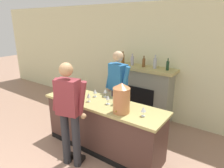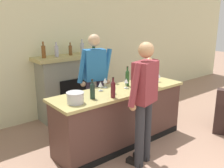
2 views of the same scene
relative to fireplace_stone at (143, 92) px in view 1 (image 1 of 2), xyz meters
name	(u,v)px [view 1 (image 1 of 2)]	position (x,y,z in m)	size (l,w,h in m)	color
wall_back_panel	(153,62)	(0.11, 0.26, 0.71)	(12.00, 0.07, 2.75)	beige
bar_counter	(103,126)	(0.00, -1.57, -0.19)	(2.34, 0.69, 0.93)	#4F332C
fireplace_stone	(143,92)	(0.00, 0.00, 0.00)	(1.55, 0.52, 1.61)	gray
potted_plant_corner	(69,95)	(-2.13, -0.47, -0.40)	(0.39, 0.41, 0.70)	#9F6040
person_customer	(69,112)	(-0.15, -2.23, 0.31)	(0.64, 0.37, 1.75)	#2C2D32
person_bartender	(118,90)	(-0.08, -0.97, 0.32)	(0.64, 0.37, 1.78)	#3B3247
copper_dispenser	(121,98)	(0.48, -1.71, 0.52)	(0.28, 0.31, 0.49)	#C27949
ice_bucket_steel	(63,90)	(-0.90, -1.68, 0.35)	(0.24, 0.24, 0.15)	silver
wine_bottle_port_short	(78,95)	(-0.36, -1.81, 0.40)	(0.07, 0.07, 0.30)	#571B22
wine_bottle_merlot_tall	(74,91)	(-0.61, -1.66, 0.40)	(0.07, 0.07, 0.28)	#1B3028
wine_bottle_chardonnay_pale	(116,96)	(0.22, -1.47, 0.42)	(0.07, 0.07, 0.34)	#224B23
wine_glass_near_bucket	(105,91)	(-0.13, -1.32, 0.39)	(0.08, 0.08, 0.16)	silver
wine_glass_front_left	(143,110)	(0.83, -1.63, 0.38)	(0.08, 0.08, 0.15)	silver
wine_glass_front_right	(108,98)	(0.12, -1.57, 0.39)	(0.07, 0.07, 0.16)	silver
wine_glass_back_row	(89,95)	(-0.23, -1.68, 0.39)	(0.07, 0.07, 0.17)	silver
wine_glass_by_dispenser	(95,92)	(-0.30, -1.43, 0.37)	(0.07, 0.07, 0.15)	silver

